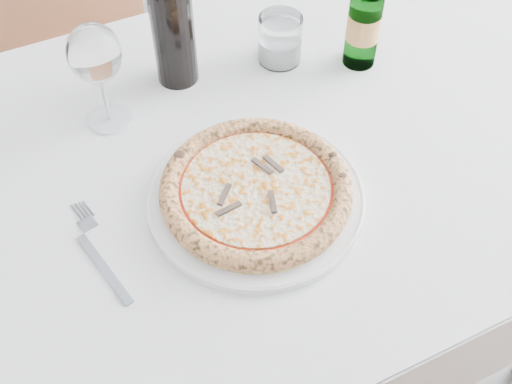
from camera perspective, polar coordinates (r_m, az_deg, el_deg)
floor at (r=1.67m, az=-10.19°, el=-16.14°), size 5.00×6.00×0.02m
dining_table at (r=1.09m, az=-2.23°, el=0.03°), size 1.44×0.86×0.76m
chair_far at (r=1.69m, az=-15.23°, el=13.52°), size 0.42×0.43×0.93m
plate at (r=0.96m, az=0.00°, el=-0.43°), size 0.33×0.33×0.02m
pizza at (r=0.94m, az=-0.00°, el=0.24°), size 0.29×0.29×0.03m
fork at (r=0.93m, az=-13.81°, el=-5.38°), size 0.04×0.20×0.00m
wine_glass at (r=1.02m, az=-14.13°, el=11.67°), size 0.08×0.08×0.19m
tumbler at (r=1.18m, az=2.14°, el=13.19°), size 0.08×0.08×0.09m
beer_bottle at (r=1.15m, az=9.63°, el=14.89°), size 0.06×0.06×0.23m
wine_bottle at (r=1.09m, az=-7.52°, el=15.15°), size 0.07×0.07×0.29m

